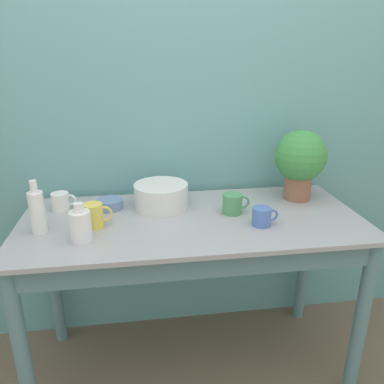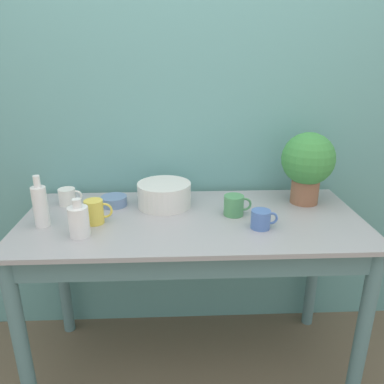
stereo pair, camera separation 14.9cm
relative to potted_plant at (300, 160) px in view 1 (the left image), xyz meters
name	(u,v)px [view 1 (the left image)]	position (x,y,z in m)	size (l,w,h in m)	color
wall_back	(181,116)	(-0.55, 0.23, 0.18)	(6.00, 0.05, 2.40)	#609E9E
counter_table	(193,251)	(-0.55, -0.18, -0.35)	(1.49, 0.67, 0.82)	slate
potted_plant	(300,160)	(0.00, 0.00, 0.00)	(0.25, 0.25, 0.34)	#8C5B42
bowl_wash_large	(161,195)	(-0.67, -0.01, -0.14)	(0.25, 0.25, 0.11)	silver
bottle_tall	(37,211)	(-1.17, -0.21, -0.11)	(0.06, 0.06, 0.22)	white
bottle_short	(81,225)	(-1.00, -0.31, -0.13)	(0.08, 0.08, 0.15)	white
mug_yellow	(94,216)	(-0.96, -0.19, -0.15)	(0.12, 0.08, 0.10)	#E5CC4C
mug_blue	(262,216)	(-0.27, -0.27, -0.16)	(0.11, 0.08, 0.08)	#4C70B7
mug_green	(233,204)	(-0.36, -0.13, -0.15)	(0.12, 0.09, 0.09)	#4C935B
mug_white	(61,201)	(-1.13, 0.02, -0.16)	(0.11, 0.08, 0.08)	white
bowl_small_blue	(110,204)	(-0.91, 0.00, -0.18)	(0.12, 0.12, 0.05)	#6684B2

